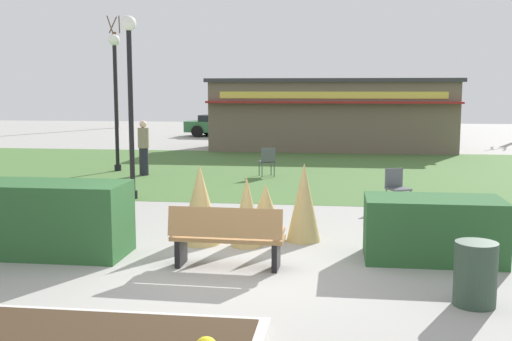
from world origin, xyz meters
TOP-DOWN VIEW (x-y plane):
  - ground_plane at (0.00, 0.00)m, footprint 80.00×80.00m
  - lawn_patch at (0.00, 11.34)m, footprint 36.00×12.00m
  - park_bench at (-0.10, 0.14)m, footprint 1.71×0.57m
  - hedge_left at (-3.16, 0.53)m, footprint 2.67×1.10m
  - hedge_right at (3.01, 1.02)m, footprint 2.10×1.10m
  - ornamental_grass_behind_left at (-0.01, 1.50)m, footprint 0.54×0.54m
  - ornamental_grass_behind_right at (0.93, 1.99)m, footprint 0.60×0.60m
  - ornamental_grass_behind_center at (-0.83, 1.58)m, footprint 0.72×0.72m
  - ornamental_grass_behind_far at (0.27, 1.90)m, footprint 0.72×0.72m
  - lamppost_mid at (-3.43, 5.66)m, footprint 0.36×0.36m
  - lamppost_far at (-5.60, 10.56)m, footprint 0.36×0.36m
  - trash_bin at (3.22, -1.03)m, footprint 0.52×0.52m
  - food_kiosk at (1.22, 18.78)m, footprint 10.59×4.23m
  - cafe_chair_west at (-0.61, 9.84)m, footprint 0.57×0.57m
  - cafe_chair_east at (2.82, 5.27)m, footprint 0.59×0.59m
  - person_strolling at (-4.43, 9.67)m, footprint 0.34×0.34m
  - parked_car_west_slot at (-4.82, 25.38)m, footprint 4.36×2.37m
  - parked_car_center_slot at (0.74, 25.38)m, footprint 4.28×2.21m
  - parked_car_east_slot at (5.06, 25.38)m, footprint 4.31×2.27m
  - tree_right_bg at (-13.40, 31.79)m, footprint 0.91×0.96m

SIDE VIEW (x-z plane):
  - ground_plane at x=0.00m, z-range 0.00..0.00m
  - lawn_patch at x=0.00m, z-range 0.00..0.01m
  - trash_bin at x=3.22m, z-range 0.00..0.80m
  - park_bench at x=-0.10m, z-range 0.01..0.96m
  - hedge_right at x=3.01m, z-range 0.00..0.98m
  - ornamental_grass_behind_far at x=0.27m, z-range 0.00..1.01m
  - cafe_chair_west at x=-0.61m, z-range 0.08..0.97m
  - cafe_chair_east at x=2.82m, z-range 0.08..0.97m
  - hedge_left at x=-3.16m, z-range 0.00..1.18m
  - ornamental_grass_behind_left at x=-0.01m, z-range 0.00..1.20m
  - parked_car_west_slot at x=-4.82m, z-range 0.04..1.24m
  - parked_car_center_slot at x=0.74m, z-range 0.04..1.24m
  - parked_car_east_slot at x=5.06m, z-range 0.04..1.24m
  - ornamental_grass_behind_center at x=-0.83m, z-range 0.00..1.38m
  - ornamental_grass_behind_right at x=0.93m, z-range 0.00..1.39m
  - person_strolling at x=-4.43m, z-range 0.02..1.71m
  - food_kiosk at x=1.22m, z-range 0.01..3.09m
  - lamppost_mid at x=-3.43m, z-range 0.56..4.93m
  - lamppost_far at x=-5.60m, z-range 0.56..4.93m
  - tree_right_bg at x=-13.40m, z-range -0.37..7.07m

